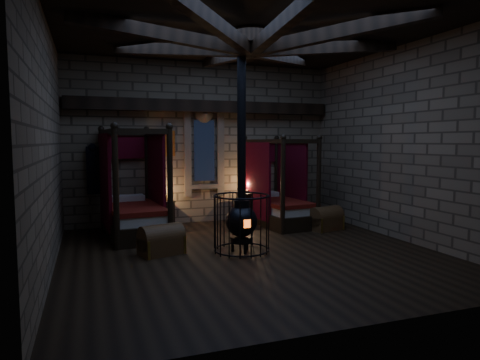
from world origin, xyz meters
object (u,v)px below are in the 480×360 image
object	(u,v)px
trunk_left	(161,241)
trunk_right	(326,219)
stove	(241,218)
bed_left	(134,210)
bed_right	(277,204)

from	to	relation	value
trunk_left	trunk_right	world-z (taller)	same
trunk_left	stove	xyz separation A→B (m)	(1.50, -0.33, 0.39)
bed_left	trunk_left	world-z (taller)	bed_left
trunk_right	stove	xyz separation A→B (m)	(-2.63, -1.27, 0.39)
bed_right	trunk_right	world-z (taller)	bed_right
bed_left	trunk_right	bearing A→B (deg)	-16.50
trunk_left	trunk_right	distance (m)	4.24
stove	trunk_left	bearing A→B (deg)	164.24
trunk_left	trunk_right	size ratio (longest dim) A/B	1.01
bed_right	trunk_left	size ratio (longest dim) A/B	2.42
bed_left	trunk_left	distance (m)	1.92
bed_right	trunk_left	world-z (taller)	bed_right
bed_left	bed_right	distance (m)	3.65
trunk_left	stove	size ratio (longest dim) A/B	0.23
bed_right	stove	size ratio (longest dim) A/B	0.54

